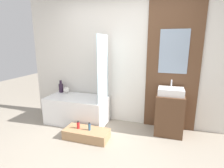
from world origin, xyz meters
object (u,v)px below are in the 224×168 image
object	(u,v)px
vase_tall_dark	(61,87)
bottle_soap_primary	(78,125)
bottle_soap_secondary	(89,127)
wooden_step_bench	(87,134)
bathtub	(77,110)
sink	(171,91)
vase_round_light	(66,90)

from	to	relation	value
vase_tall_dark	bottle_soap_primary	size ratio (longest dim) A/B	1.97
bottle_soap_primary	bottle_soap_secondary	xyz separation A→B (m)	(0.21, 0.00, 0.00)
vase_tall_dark	bottle_soap_secondary	bearing A→B (deg)	-36.62
wooden_step_bench	bottle_soap_primary	xyz separation A→B (m)	(-0.16, 0.00, 0.15)
bathtub	bottle_soap_primary	size ratio (longest dim) A/B	8.93
bathtub	bottle_soap_primary	world-z (taller)	bathtub
bathtub	bottle_soap_primary	distance (m)	0.63
bathtub	vase_tall_dark	bearing A→B (deg)	156.26
sink	bottle_soap_primary	bearing A→B (deg)	-157.23
vase_tall_dark	vase_round_light	xyz separation A→B (m)	(0.15, -0.02, -0.04)
bottle_soap_secondary	vase_round_light	bearing A→B (deg)	139.78
vase_tall_dark	bottle_soap_secondary	size ratio (longest dim) A/B	1.91
wooden_step_bench	vase_tall_dark	bearing A→B (deg)	141.78
vase_round_light	vase_tall_dark	bearing A→B (deg)	172.89
bathtub	vase_round_light	bearing A→B (deg)	150.50
sink	wooden_step_bench	bearing A→B (deg)	-154.91
wooden_step_bench	vase_round_light	distance (m)	1.24
wooden_step_bench	bottle_soap_secondary	bearing A→B (deg)	0.00
bottle_soap_primary	bottle_soap_secondary	distance (m)	0.21
bathtub	sink	distance (m)	1.89
wooden_step_bench	vase_round_light	size ratio (longest dim) A/B	5.85
wooden_step_bench	sink	distance (m)	1.66
vase_round_light	bottle_soap_secondary	bearing A→B (deg)	-40.22
bottle_soap_secondary	sink	bearing A→B (deg)	26.07
wooden_step_bench	sink	world-z (taller)	sink
sink	bottle_soap_primary	distance (m)	1.73
vase_tall_dark	bottle_soap_primary	xyz separation A→B (m)	(0.83, -0.77, -0.43)
bathtub	vase_round_light	distance (m)	0.54
sink	bottle_soap_secondary	distance (m)	1.55
vase_tall_dark	bottle_soap_primary	distance (m)	1.21
bathtub	wooden_step_bench	xyz separation A→B (m)	(0.46, -0.55, -0.19)
wooden_step_bench	vase_round_light	bearing A→B (deg)	137.86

